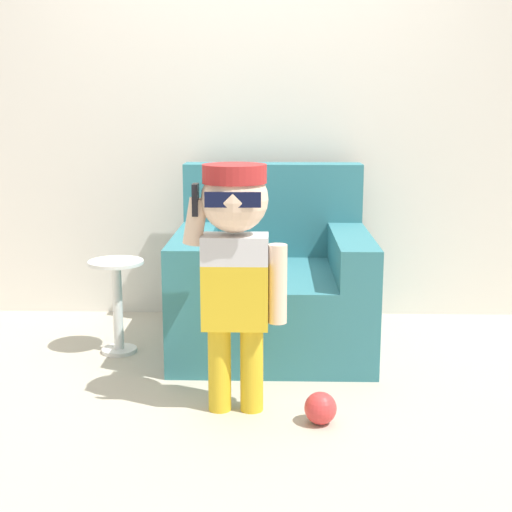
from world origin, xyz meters
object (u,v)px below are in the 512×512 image
Objects in this scene: armchair at (272,285)px; person_child at (236,250)px; side_table at (117,297)px; toy_ball at (320,408)px.

armchair is 0.99m from person_child.
armchair reaches higher than side_table.
armchair is at bearing 12.77° from side_table.
person_child reaches higher than side_table.
armchair is 0.98× the size of person_child.
armchair is 1.09m from toy_ball.
person_child is (-0.15, -0.91, 0.38)m from armchair.
person_child is at bearing -99.38° from armchair.
side_table reaches higher than toy_ball.
side_table is 1.35m from toy_ball.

